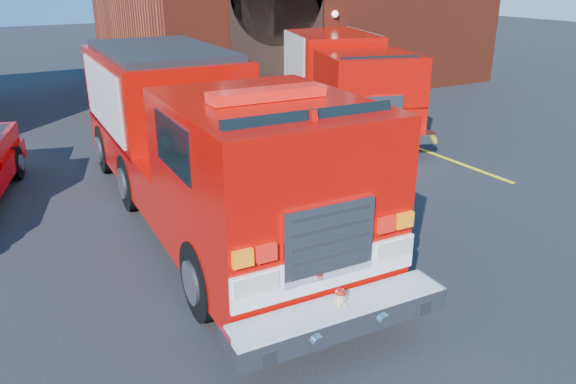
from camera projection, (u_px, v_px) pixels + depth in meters
ground at (256, 237)px, 10.45m from camera, size 100.00×100.00×0.00m
parking_stripe_near at (465, 165)px, 14.29m from camera, size 0.12×3.00×0.01m
parking_stripe_mid at (389, 137)px, 16.71m from camera, size 0.12×3.00×0.01m
parking_stripe_far at (332, 117)px, 19.12m from camera, size 0.12×3.00×0.01m
fire_engine at (200, 139)px, 10.76m from camera, size 3.27×10.19×3.10m
secondary_truck at (337, 75)px, 18.10m from camera, size 5.02×8.87×2.75m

